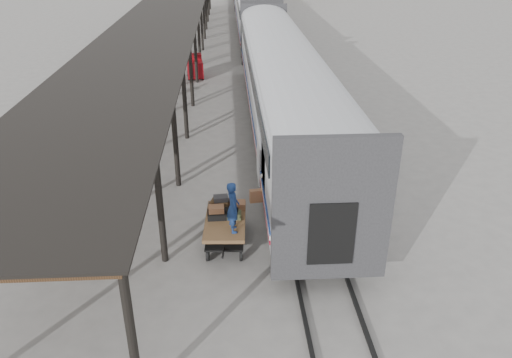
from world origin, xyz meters
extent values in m
plane|color=slate|center=(0.00, 0.00, 0.00)|extent=(160.00, 160.00, 0.00)
cube|color=silver|center=(3.20, 8.00, 2.60)|extent=(3.00, 24.00, 2.90)
cube|color=#28282B|center=(3.20, -3.90, 2.60)|extent=(3.04, 0.22, 3.50)
cube|color=black|center=(1.68, 8.00, 3.50)|extent=(0.04, 22.08, 0.65)
cube|color=black|center=(3.20, 8.00, 0.90)|extent=(2.55, 23.04, 0.50)
cube|color=silver|center=(3.20, 34.00, 2.60)|extent=(3.00, 24.00, 2.90)
cube|color=#28282B|center=(3.20, 22.10, 2.60)|extent=(3.04, 0.22, 3.50)
cube|color=black|center=(3.20, 34.00, 0.90)|extent=(2.55, 23.04, 0.50)
cube|color=black|center=(1.95, -0.50, 2.15)|extent=(0.50, 1.70, 2.00)
imported|color=white|center=(1.95, -0.50, 2.01)|extent=(0.72, 0.89, 1.72)
cube|color=#9F6844|center=(1.55, -0.65, 1.40)|extent=(0.57, 0.25, 0.42)
cube|color=#422B19|center=(-3.40, 24.00, 4.00)|extent=(4.60, 64.00, 0.18)
cube|color=black|center=(-3.40, 24.00, 4.12)|extent=(4.90, 64.30, 0.06)
cylinder|color=black|center=(-5.45, 24.00, 2.00)|extent=(0.20, 0.20, 4.00)
cylinder|color=black|center=(-1.35, -7.00, 2.00)|extent=(0.20, 0.20, 4.00)
cylinder|color=black|center=(-1.35, 24.00, 2.00)|extent=(0.20, 0.20, 4.00)
cube|color=black|center=(2.48, 34.00, 0.06)|extent=(0.10, 150.00, 0.12)
cube|color=black|center=(3.92, 34.00, 0.06)|extent=(0.10, 150.00, 0.12)
cube|color=brown|center=(0.49, -1.15, 0.80)|extent=(1.37, 2.46, 0.12)
cube|color=black|center=(0.49, -1.15, 0.45)|extent=(1.27, 2.36, 0.06)
cylinder|color=black|center=(-0.06, -2.07, 0.20)|extent=(0.10, 0.40, 0.40)
cylinder|color=black|center=(0.94, -2.12, 0.20)|extent=(0.10, 0.40, 0.40)
cylinder|color=black|center=(0.04, -0.17, 0.20)|extent=(0.10, 0.40, 0.40)
cylinder|color=black|center=(1.03, -0.22, 0.20)|extent=(0.10, 0.40, 0.40)
cube|color=#323234|center=(0.27, -0.57, 0.96)|extent=(0.63, 0.45, 0.21)
cube|color=#9F6844|center=(0.86, -0.42, 0.96)|extent=(0.59, 0.43, 0.21)
cube|color=black|center=(0.23, -1.05, 0.98)|extent=(0.60, 0.43, 0.24)
cube|color=#424A2C|center=(0.73, -1.05, 0.95)|extent=(0.52, 0.38, 0.19)
cube|color=#4F381F|center=(0.34, -0.67, 1.18)|extent=(0.67, 0.56, 0.21)
cube|color=#9F6844|center=(0.22, -1.07, 1.20)|extent=(0.49, 0.36, 0.19)
cube|color=#323234|center=(0.36, -0.69, 1.36)|extent=(0.48, 0.37, 0.16)
cube|color=black|center=(0.66, -1.06, 1.11)|extent=(0.48, 0.41, 0.14)
cube|color=maroon|center=(-1.52, 19.15, 0.63)|extent=(1.21, 1.82, 1.03)
cube|color=maroon|center=(-1.57, 19.60, 1.32)|extent=(1.04, 0.79, 0.40)
cylinder|color=black|center=(-1.90, 18.47, 0.21)|extent=(0.18, 0.42, 0.41)
cylinder|color=black|center=(-0.99, 18.58, 0.21)|extent=(0.18, 0.42, 0.41)
cylinder|color=black|center=(-2.04, 19.72, 0.21)|extent=(0.18, 0.42, 0.41)
cylinder|color=black|center=(-1.13, 19.83, 0.21)|extent=(0.18, 0.42, 0.41)
imported|color=navy|center=(0.74, -1.80, 1.66)|extent=(0.46, 0.63, 1.60)
imported|color=black|center=(-3.26, 14.04, 0.78)|extent=(0.96, 0.50, 1.56)
camera|label=1|loc=(0.68, -14.55, 8.89)|focal=35.00mm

